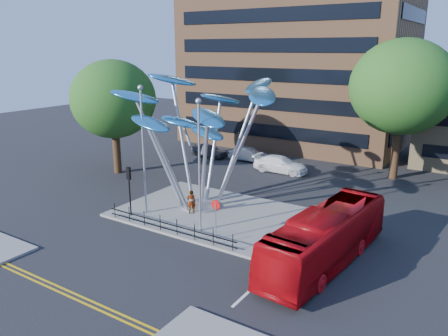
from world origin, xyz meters
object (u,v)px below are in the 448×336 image
Objects in this scene: street_lamp_left at (143,139)px; parked_car_left at (209,150)px; tree_left at (113,99)px; red_bus at (326,237)px; traffic_light_island at (129,181)px; pedestrian at (191,202)px; parked_car_mid at (249,155)px; tree_right at (402,87)px; street_lamp_right at (199,154)px; no_entry_sign_island at (216,213)px; leaf_sculpture at (200,114)px; parked_car_right at (280,164)px.

street_lamp_left reaches higher than parked_car_left.
tree_left reaches higher than red_bus.
traffic_light_island is 18.00m from parked_car_left.
street_lamp_left reaches higher than pedestrian.
traffic_light_island is 0.83× the size of parked_car_mid.
tree_right reaches higher than street_lamp_right.
tree_left is at bearing 154.23° from street_lamp_right.
red_bus reaches higher than pedestrian.
pedestrian is (-3.74, 2.54, -0.82)m from no_entry_sign_island.
street_lamp_left is at bearing -175.03° from red_bus.
no_entry_sign_island is 21.09m from parked_car_left.
leaf_sculpture reaches higher than parked_car_left.
parked_car_mid is at bearing -78.02° from parked_car_left.
street_lamp_left is 5.03m from street_lamp_right.
tree_right is 7.18× the size of pedestrian.
no_entry_sign_island reaches higher than parked_car_left.
leaf_sculpture is at bearing 168.16° from red_bus.
tree_left is 12.38m from leaf_sculpture.
leaf_sculpture is at bearing -15.55° from tree_left.
leaf_sculpture is at bearing 134.33° from no_entry_sign_island.
no_entry_sign_island is 0.23× the size of red_bus.
no_entry_sign_island is 19.46m from parked_car_mid.
street_lamp_right is at bearing 96.67° from pedestrian.
street_lamp_left reaches higher than traffic_light_island.
parked_car_left is (3.67, 9.59, -6.09)m from tree_left.
parked_car_left is at bearing 80.35° from parked_car_right.
pedestrian is at bearing 145.85° from no_entry_sign_island.
red_bus is at bearing 2.83° from street_lamp_right.
parked_car_right is (9.00, -1.23, 0.04)m from parked_car_left.
street_lamp_left is at bearing -177.36° from parked_car_mid.
street_lamp_left is at bearing 171.39° from no_entry_sign_island.
red_bus is (22.50, -6.60, -5.29)m from tree_left.
street_lamp_right reaches higher than pedestrian.
pedestrian is (-10.24, 1.66, -0.51)m from red_bus.
pedestrian is (-9.74, -16.95, -7.04)m from tree_right.
tree_left is 12.44m from traffic_light_island.
tree_left is at bearing 154.93° from no_entry_sign_island.
street_lamp_right is at bearing -55.09° from leaf_sculpture.
leaf_sculpture is 16.52m from parked_car_left.
street_lamp_left is (-2.43, -3.18, -1.52)m from leaf_sculpture.
tree_left is 2.01× the size of parked_car_right.
pedestrian is at bearing 38.07° from traffic_light_island.
parked_car_right is (12.67, 8.36, -6.05)m from tree_left.
tree_left is at bearing 121.52° from parked_car_right.
parked_car_mid is at bearing 105.43° from leaf_sculpture.
tree_right reaches higher than no_entry_sign_island.
leaf_sculpture is 12.30m from red_bus.
leaf_sculpture is 6.65m from traffic_light_island.
traffic_light_island is at bearing -123.69° from tree_right.
leaf_sculpture is 6.11m from pedestrian.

